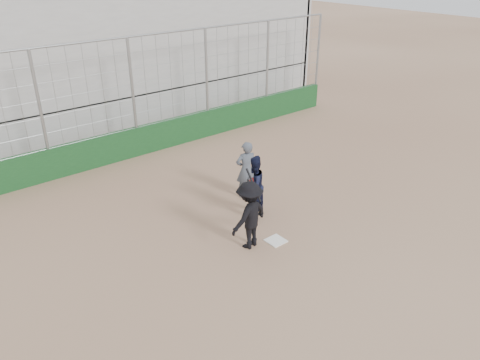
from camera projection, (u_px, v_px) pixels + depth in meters
ground at (276, 241)px, 11.56m from camera, size 90.00×90.00×0.00m
home_plate at (276, 241)px, 11.55m from camera, size 0.44×0.44×0.02m
backstop at (136, 129)px, 15.98m from camera, size 18.10×0.25×4.04m
bleachers at (72, 49)px, 18.54m from camera, size 20.25×6.70×6.98m
batter_at_plate at (249, 215)px, 11.00m from camera, size 1.21×0.85×1.87m
catcher_crouched at (254, 198)px, 12.29m from camera, size 1.07×0.98×1.20m
umpire at (246, 172)px, 13.32m from camera, size 0.72×0.59×1.53m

